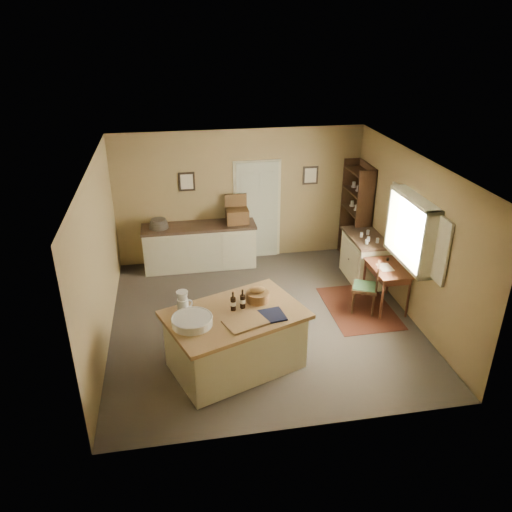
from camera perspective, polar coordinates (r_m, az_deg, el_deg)
The scene contains 16 objects.
ground at distance 8.52m, azimuth 0.72°, elevation -7.27°, with size 5.00×5.00×0.00m, color brown.
wall_back at distance 10.16m, azimuth -1.84°, elevation 6.83°, with size 5.00×0.10×2.70m, color olive.
wall_front at distance 5.75m, azimuth 5.43°, elevation -9.35°, with size 5.00×0.10×2.70m, color olive.
wall_left at distance 7.84m, azimuth -17.49°, elevation -0.36°, with size 0.10×5.00×2.70m, color olive.
wall_right at distance 8.65m, azimuth 17.29°, elevation 2.15°, with size 0.10×5.00×2.70m, color olive.
ceiling at distance 7.40m, azimuth 0.84°, elevation 10.53°, with size 5.00×5.00×0.00m, color silver.
door at distance 10.28m, azimuth 0.14°, elevation 5.34°, with size 0.97×0.06×2.11m, color #AFB298.
framed_prints at distance 10.05m, azimuth -0.71°, elevation 8.86°, with size 2.82×0.02×0.38m.
window at distance 8.38m, azimuth 17.58°, elevation 2.83°, with size 0.25×1.99×1.12m.
work_island at distance 7.23m, azimuth -2.44°, elevation -9.41°, with size 2.19×1.81×1.20m.
sideboard at distance 10.13m, azimuth -6.40°, elevation 1.32°, with size 2.25×0.64×1.18m.
rug at distance 9.02m, azimuth 11.68°, elevation -5.80°, with size 1.10×1.60×0.01m, color #4E1C10.
writing_desk at distance 8.87m, azimuth 14.78°, elevation -1.81°, with size 0.55×0.89×0.82m.
desk_chair at distance 8.75m, azimuth 12.33°, elevation -3.52°, with size 0.42×0.42×0.90m, color #311C10, non-canonical shape.
right_cabinet at distance 9.79m, azimuth 12.29°, elevation -0.19°, with size 0.62×1.12×0.99m.
shelving_unit at distance 10.40m, azimuth 11.58°, elevation 4.82°, with size 0.35×0.92×2.04m.
Camera 1 is at (-1.33, -7.02, 4.65)m, focal length 35.00 mm.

